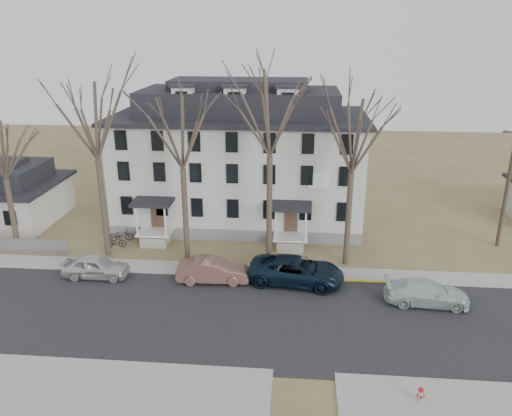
# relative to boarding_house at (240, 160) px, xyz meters

# --- Properties ---
(ground) EXTENTS (120.00, 120.00, 0.00)m
(ground) POSITION_rel_boarding_house_xyz_m (2.00, -17.95, -5.38)
(ground) COLOR olive
(ground) RESTS_ON ground
(main_road) EXTENTS (120.00, 10.00, 0.04)m
(main_road) POSITION_rel_boarding_house_xyz_m (2.00, -15.95, -5.38)
(main_road) COLOR #27272A
(main_road) RESTS_ON ground
(far_sidewalk) EXTENTS (120.00, 2.00, 0.08)m
(far_sidewalk) POSITION_rel_boarding_house_xyz_m (2.00, -9.95, -5.38)
(far_sidewalk) COLOR #A09F97
(far_sidewalk) RESTS_ON ground
(near_sidewalk_left) EXTENTS (20.00, 5.00, 0.08)m
(near_sidewalk_left) POSITION_rel_boarding_house_xyz_m (-6.00, -22.95, -5.38)
(near_sidewalk_left) COLOR #A09F97
(near_sidewalk_left) RESTS_ON ground
(yellow_curb) EXTENTS (14.00, 0.25, 0.06)m
(yellow_curb) POSITION_rel_boarding_house_xyz_m (7.00, -10.85, -5.38)
(yellow_curb) COLOR gold
(yellow_curb) RESTS_ON ground
(boarding_house) EXTENTS (20.80, 12.36, 12.05)m
(boarding_house) POSITION_rel_boarding_house_xyz_m (0.00, 0.00, 0.00)
(boarding_house) COLOR slate
(boarding_house) RESTS_ON ground
(small_house) EXTENTS (8.70, 8.70, 5.00)m
(small_house) POSITION_rel_boarding_house_xyz_m (-20.00, -1.96, -3.13)
(small_house) COLOR beige
(small_house) RESTS_ON ground
(tree_far_left) EXTENTS (8.40, 8.40, 13.72)m
(tree_far_left) POSITION_rel_boarding_house_xyz_m (-9.00, -8.15, 4.96)
(tree_far_left) COLOR #473B31
(tree_far_left) RESTS_ON ground
(tree_mid_left) EXTENTS (7.80, 7.80, 12.74)m
(tree_mid_left) POSITION_rel_boarding_house_xyz_m (-3.00, -8.15, 4.22)
(tree_mid_left) COLOR #473B31
(tree_mid_left) RESTS_ON ground
(tree_center) EXTENTS (9.00, 9.00, 14.70)m
(tree_center) POSITION_rel_boarding_house_xyz_m (3.00, -8.15, 5.71)
(tree_center) COLOR #473B31
(tree_center) RESTS_ON ground
(tree_mid_right) EXTENTS (7.80, 7.80, 12.74)m
(tree_mid_right) POSITION_rel_boarding_house_xyz_m (8.50, -8.15, 4.22)
(tree_mid_right) COLOR #473B31
(tree_mid_right) RESTS_ON ground
(tree_bungalow) EXTENTS (6.60, 6.60, 10.78)m
(tree_bungalow) POSITION_rel_boarding_house_xyz_m (-16.00, -8.15, 2.74)
(tree_bungalow) COLOR #473B31
(tree_bungalow) RESTS_ON ground
(utility_pole_far) EXTENTS (2.00, 0.28, 9.50)m
(utility_pole_far) POSITION_rel_boarding_house_xyz_m (20.50, -3.95, -0.47)
(utility_pole_far) COLOR #3D3023
(utility_pole_far) RESTS_ON ground
(car_silver) EXTENTS (4.47, 1.82, 1.52)m
(car_silver) POSITION_rel_boarding_house_xyz_m (-8.47, -11.70, -4.62)
(car_silver) COLOR silver
(car_silver) RESTS_ON ground
(car_tan) EXTENTS (4.87, 1.94, 1.57)m
(car_tan) POSITION_rel_boarding_house_xyz_m (-0.48, -11.62, -4.59)
(car_tan) COLOR brown
(car_tan) RESTS_ON ground
(car_navy) EXTENTS (6.52, 3.60, 1.73)m
(car_navy) POSITION_rel_boarding_house_xyz_m (5.02, -11.35, -4.52)
(car_navy) COLOR black
(car_navy) RESTS_ON ground
(car_white) EXTENTS (5.15, 2.32, 1.46)m
(car_white) POSITION_rel_boarding_house_xyz_m (12.96, -13.30, -4.65)
(car_white) COLOR silver
(car_white) RESTS_ON ground
(bicycle_left) EXTENTS (1.98, 1.03, 0.99)m
(bicycle_left) POSITION_rel_boarding_house_xyz_m (-8.86, -5.67, -4.88)
(bicycle_left) COLOR black
(bicycle_left) RESTS_ON ground
(bicycle_right) EXTENTS (1.72, 0.90, 0.99)m
(bicycle_right) POSITION_rel_boarding_house_xyz_m (-8.81, -7.04, -4.88)
(bicycle_right) COLOR black
(bicycle_right) RESTS_ON ground
(fire_hydrant) EXTENTS (0.35, 0.33, 0.84)m
(fire_hydrant) POSITION_rel_boarding_house_xyz_m (10.70, -22.14, -4.96)
(fire_hydrant) COLOR #B7B7BA
(fire_hydrant) RESTS_ON ground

